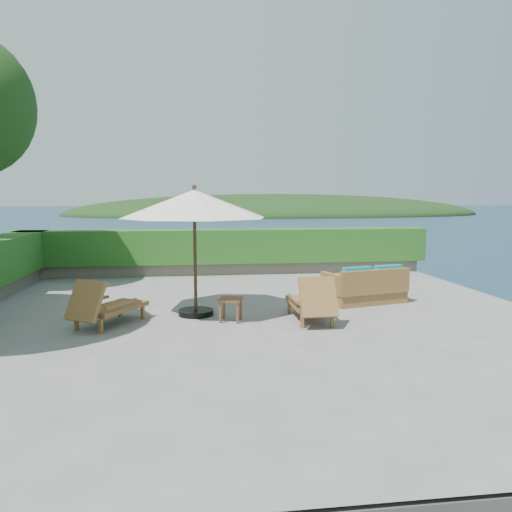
{
  "coord_description": "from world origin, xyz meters",
  "views": [
    {
      "loc": [
        -1.07,
        -9.38,
        2.32
      ],
      "look_at": [
        0.3,
        0.8,
        1.1
      ],
      "focal_mm": 35.0,
      "sensor_mm": 36.0,
      "label": 1
    }
  ],
  "objects": [
    {
      "name": "ground",
      "position": [
        0.0,
        0.0,
        0.0
      ],
      "size": [
        12.0,
        12.0,
        0.0
      ],
      "primitive_type": "plane",
      "color": "gray",
      "rests_on": "ground"
    },
    {
      "name": "foundation",
      "position": [
        0.0,
        0.0,
        -1.55
      ],
      "size": [
        12.0,
        12.0,
        3.0
      ],
      "primitive_type": "cube",
      "color": "#574F45",
      "rests_on": "ocean"
    },
    {
      "name": "ocean",
      "position": [
        0.0,
        0.0,
        -3.0
      ],
      "size": [
        600.0,
        600.0,
        0.0
      ],
      "primitive_type": "plane",
      "color": "#142940",
      "rests_on": "ground"
    },
    {
      "name": "offshore_island",
      "position": [
        25.0,
        140.0,
        -3.0
      ],
      "size": [
        126.0,
        57.6,
        12.6
      ],
      "primitive_type": "ellipsoid",
      "color": "black",
      "rests_on": "ocean"
    },
    {
      "name": "planter_wall_far",
      "position": [
        0.0,
        5.6,
        0.18
      ],
      "size": [
        12.0,
        0.6,
        0.36
      ],
      "primitive_type": "cube",
      "color": "gray",
      "rests_on": "ground"
    },
    {
      "name": "hedge_far",
      "position": [
        0.0,
        5.6,
        0.85
      ],
      "size": [
        12.4,
        0.9,
        1.0
      ],
      "primitive_type": "cube",
      "color": "#224D16",
      "rests_on": "planter_wall_far"
    },
    {
      "name": "patio_umbrella",
      "position": [
        -0.96,
        0.32,
        2.16
      ],
      "size": [
        3.35,
        3.35,
        2.56
      ],
      "rotation": [
        0.0,
        0.0,
        0.19
      ],
      "color": "black",
      "rests_on": "ground"
    },
    {
      "name": "lounge_left",
      "position": [
        -2.58,
        -0.31,
        0.38
      ],
      "size": [
        1.36,
        1.65,
        0.9
      ],
      "rotation": [
        0.0,
        0.0,
        -0.56
      ],
      "color": "olive",
      "rests_on": "ground"
    },
    {
      "name": "lounge_right",
      "position": [
        1.17,
        -0.49,
        0.38
      ],
      "size": [
        0.73,
        1.58,
        0.91
      ],
      "rotation": [
        0.0,
        0.0,
        -0.0
      ],
      "color": "olive",
      "rests_on": "ground"
    },
    {
      "name": "side_table",
      "position": [
        -0.32,
        -0.26,
        0.36
      ],
      "size": [
        0.51,
        0.51,
        0.44
      ],
      "rotation": [
        0.0,
        0.0,
        -0.28
      ],
      "color": "brown",
      "rests_on": "ground"
    },
    {
      "name": "wicker_loveseat",
      "position": [
        2.76,
        0.99,
        0.33
      ],
      "size": [
        1.89,
        1.29,
        0.85
      ],
      "rotation": [
        0.0,
        0.0,
        0.25
      ],
      "color": "olive",
      "rests_on": "ground"
    }
  ]
}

